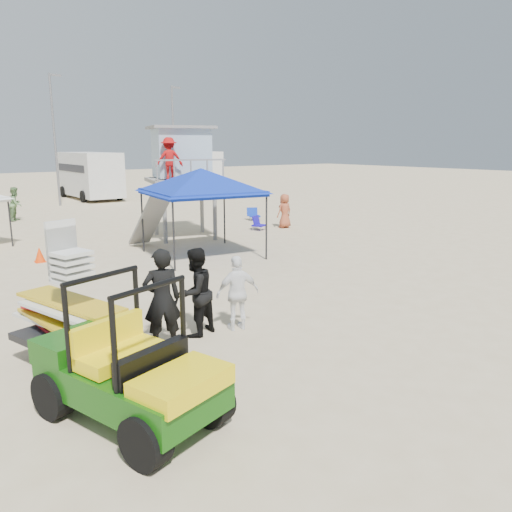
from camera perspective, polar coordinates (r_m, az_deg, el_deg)
ground at (r=9.19m, az=9.00°, el=-11.65°), size 140.00×140.00×0.00m
utility_cart at (r=7.05m, az=-14.41°, el=-11.34°), size 2.01×2.90×2.00m
surf_trailer at (r=9.14m, az=-20.11°, el=-6.31°), size 1.88×2.66×2.23m
man_left at (r=9.37m, az=-10.69°, el=-4.92°), size 0.81×0.64×1.93m
man_mid at (r=9.98m, az=-6.94°, el=-4.13°), size 1.04×0.92×1.78m
man_right at (r=10.25m, az=-2.10°, el=-4.25°), size 0.98×0.59×1.56m
lifeguard_tower at (r=20.69m, az=-8.72°, el=11.10°), size 3.39×3.39×4.39m
canopy_blue at (r=17.05m, az=-6.31°, el=9.45°), size 3.82×3.82×3.39m
cone_near at (r=17.75m, az=-23.50°, el=0.15°), size 0.34×0.34×0.50m
beach_chair_b at (r=22.53m, az=0.17°, el=3.79°), size 0.71×0.78×0.64m
beach_chair_c at (r=25.49m, az=-0.31°, el=4.81°), size 0.71×0.79×0.64m
rv_mid_right at (r=37.79m, az=-18.53°, el=8.96°), size 2.64×7.00×3.25m
rv_far_right at (r=42.86m, az=-7.60°, el=9.84°), size 2.64×6.60×3.25m
light_pole_left at (r=34.00m, az=-22.01°, el=12.09°), size 0.14×0.14×8.00m
light_pole_right at (r=38.75m, az=-9.40°, el=12.76°), size 0.14×0.14×8.00m
distant_beachgoers at (r=25.31m, az=-15.64°, el=5.46°), size 10.29×10.63×1.70m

